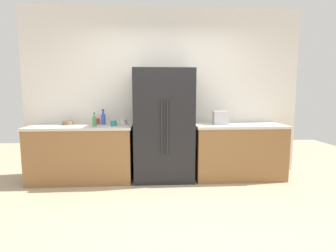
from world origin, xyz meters
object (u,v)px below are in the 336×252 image
Objects in this scene: refrigerator at (164,125)px; cup_a at (124,122)px; toaster at (221,118)px; bottle_a at (94,121)px; bottle_b at (103,119)px; bowl_a at (68,123)px; cup_c at (97,121)px; cup_b at (114,123)px.

cup_a is at bearing 163.98° from refrigerator.
toaster is 1.12× the size of bottle_a.
bottle_b is 0.56m from bowl_a.
refrigerator reaches higher than bottle_a.
bottle_b reaches higher than bottle_a.
bowl_a is at bearing -174.39° from cup_c.
refrigerator is 0.67m from cup_a.
cup_c is (-2.00, 0.17, -0.06)m from toaster.
bottle_b is at bearing 71.79° from bottle_a.
toaster is 2.01m from cup_c.
refrigerator is 1.06m from bottle_a.
bowl_a is (-0.75, 0.20, -0.01)m from cup_b.
cup_a is at bearing 34.91° from bottle_a.
cup_a is at bearing -0.89° from cup_c.
cup_b is (0.19, -0.21, -0.05)m from bottle_b.
refrigerator reaches higher than cup_b.
bowl_a is at bearing -177.57° from cup_a.
bottle_a is 0.29m from cup_b.
bowl_a is (-0.56, -0.01, -0.06)m from bottle_b.
bowl_a is at bearing 164.86° from cup_b.
refrigerator reaches higher than bowl_a.
bottle_a is at bearing -176.46° from toaster.
cup_b is (-0.13, -0.24, 0.00)m from cup_a.
cup_a is at bearing 61.43° from cup_b.
bowl_a is (-1.53, 0.15, 0.04)m from refrigerator.
refrigerator is 0.93m from toaster.
cup_a is (-1.57, 0.16, -0.07)m from toaster.
refrigerator is 7.15× the size of bottle_b.
cup_b is at bearing -118.57° from cup_a.
bottle_b reaches higher than bowl_a.
bottle_b is at bearing -175.31° from cup_a.
refrigerator is 18.49× the size of cup_c.
cup_b reaches higher than cup_a.
toaster reaches higher than cup_c.
toaster reaches higher than cup_a.
cup_c is at bearing 5.61° from bowl_a.
cup_c is (-1.08, 0.19, 0.05)m from refrigerator.
cup_b is 1.01× the size of cup_c.
bottle_b is at bearing 170.71° from refrigerator.
bottle_a is 0.27m from bottle_b.
toaster is 1.98m from bottle_a.
toaster reaches higher than bowl_a.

